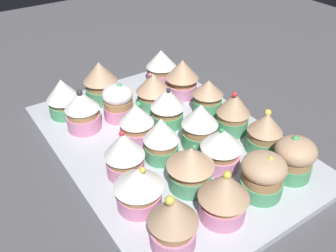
{
  "coord_description": "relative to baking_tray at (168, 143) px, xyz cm",
  "views": [
    {
      "loc": [
        41.07,
        -27.76,
        39.08
      ],
      "look_at": [
        0.0,
        0.0,
        4.2
      ],
      "focal_mm": 39.45,
      "sensor_mm": 36.0,
      "label": 1
    }
  ],
  "objects": [
    {
      "name": "baking_tray",
      "position": [
        0.0,
        0.0,
        0.0
      ],
      "size": [
        48.05,
        33.97,
        1.2
      ],
      "color": "silver",
      "rests_on": "ground_plane"
    },
    {
      "name": "cupcake_13",
      "position": [
        3.91,
        3.49,
        4.69
      ],
      "size": [
        5.9,
        5.9,
        7.93
      ],
      "color": "#4C9E6B",
      "rests_on": "baking_tray"
    },
    {
      "name": "cupcake_15",
      "position": [
        17.31,
        4.0,
        3.9
      ],
      "size": [
        6.25,
        6.25,
        6.72
      ],
      "color": "#4C9E6B",
      "rests_on": "baking_tray"
    },
    {
      "name": "cupcake_19",
      "position": [
        3.76,
        10.84,
        4.51
      ],
      "size": [
        5.75,
        5.75,
        7.93
      ],
      "color": "#4C9E6B",
      "rests_on": "baking_tray"
    },
    {
      "name": "cupcake_14",
      "position": [
        9.78,
        2.97,
        4.18
      ],
      "size": [
        6.31,
        6.31,
        7.2
      ],
      "color": "pink",
      "rests_on": "baking_tray"
    },
    {
      "name": "cupcake_16",
      "position": [
        -18.29,
        10.62,
        4.27
      ],
      "size": [
        6.36,
        6.36,
        7.14
      ],
      "color": "pink",
      "rests_on": "baking_tray"
    },
    {
      "name": "ground_plane",
      "position": [
        0.0,
        0.0,
        -2.1
      ],
      "size": [
        180.0,
        180.0,
        3.0
      ],
      "primitive_type": "cube",
      "color": "#4C4C51"
    },
    {
      "name": "cupcake_2",
      "position": [
        3.24,
        -9.83,
        4.51
      ],
      "size": [
        6.03,
        6.03,
        7.78
      ],
      "color": "pink",
      "rests_on": "baking_tray"
    },
    {
      "name": "cupcake_21",
      "position": [
        17.31,
        10.46,
        3.98
      ],
      "size": [
        5.99,
        5.99,
        6.88
      ],
      "color": "#4C9E6B",
      "rests_on": "baking_tray"
    },
    {
      "name": "cupcake_1",
      "position": [
        -11.33,
        -10.09,
        4.39
      ],
      "size": [
        5.97,
        5.97,
        7.84
      ],
      "color": "pink",
      "rests_on": "baking_tray"
    },
    {
      "name": "cupcake_10",
      "position": [
        17.55,
        -3.3,
        4.52
      ],
      "size": [
        6.68,
        6.68,
        7.8
      ],
      "color": "pink",
      "rests_on": "baking_tray"
    },
    {
      "name": "cupcake_7",
      "position": [
        -3.33,
        -4.0,
        4.08
      ],
      "size": [
        5.81,
        5.81,
        7.19
      ],
      "color": "pink",
      "rests_on": "baking_tray"
    },
    {
      "name": "cupcake_0",
      "position": [
        -17.42,
        -11.12,
        4.35
      ],
      "size": [
        6.27,
        6.27,
        7.22
      ],
      "color": "#4C9E6B",
      "rests_on": "baking_tray"
    },
    {
      "name": "cupcake_11",
      "position": [
        -10.24,
        3.65,
        4.36
      ],
      "size": [
        6.54,
        6.54,
        7.47
      ],
      "color": "#4C9E6B",
      "rests_on": "baking_tray"
    },
    {
      "name": "cupcake_6",
      "position": [
        -10.85,
        -3.48,
        3.96
      ],
      "size": [
        5.52,
        5.52,
        6.97
      ],
      "color": "pink",
      "rests_on": "baking_tray"
    },
    {
      "name": "cupcake_3",
      "position": [
        9.88,
        -11.33,
        4.02
      ],
      "size": [
        6.77,
        6.77,
        6.78
      ],
      "color": "pink",
      "rests_on": "baking_tray"
    },
    {
      "name": "cupcake_20",
      "position": [
        10.6,
        11.34,
        4.19
      ],
      "size": [
        5.49,
        5.49,
        7.43
      ],
      "color": "#4C9E6B",
      "rests_on": "baking_tray"
    },
    {
      "name": "cupcake_18",
      "position": [
        -3.3,
        11.06,
        4.05
      ],
      "size": [
        5.67,
        5.67,
        6.69
      ],
      "color": "#4C9E6B",
      "rests_on": "baking_tray"
    },
    {
      "name": "cupcake_12",
      "position": [
        -4.17,
        2.68,
        4.43
      ],
      "size": [
        5.95,
        5.95,
        7.62
      ],
      "color": "#4C9E6B",
      "rests_on": "baking_tray"
    },
    {
      "name": "cupcake_8",
      "position": [
        3.11,
        -3.36,
        4.41
      ],
      "size": [
        5.55,
        5.55,
        7.44
      ],
      "color": "#4C9E6B",
      "rests_on": "baking_tray"
    },
    {
      "name": "cupcake_4",
      "position": [
        17.51,
        -11.11,
        4.79
      ],
      "size": [
        6.1,
        6.1,
        8.35
      ],
      "color": "pink",
      "rests_on": "baking_tray"
    },
    {
      "name": "cupcake_9",
      "position": [
        10.68,
        -3.45,
        4.31
      ],
      "size": [
        6.84,
        6.84,
        7.22
      ],
      "color": "#4C9E6B",
      "rests_on": "baking_tray"
    },
    {
      "name": "cupcake_5",
      "position": [
        -18.32,
        -3.29,
        4.83
      ],
      "size": [
        6.55,
        6.55,
        8.18
      ],
      "color": "#4C9E6B",
      "rests_on": "baking_tray"
    },
    {
      "name": "cupcake_17",
      "position": [
        -11.03,
        10.8,
        4.67
      ],
      "size": [
        6.58,
        6.58,
        7.69
      ],
      "color": "pink",
      "rests_on": "baking_tray"
    }
  ]
}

